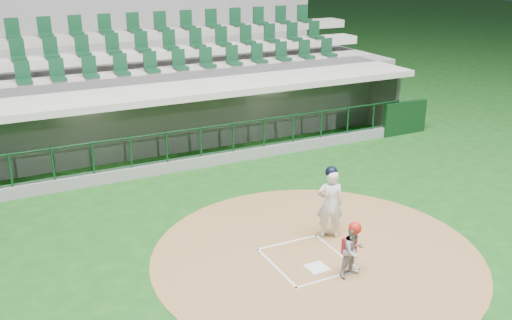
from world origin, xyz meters
The scene contains 8 objects.
ground centered at (0.00, 0.00, 0.00)m, with size 120.00×120.00×0.00m, color #134213.
dirt_circle centered at (0.30, -0.20, 0.01)m, with size 7.20×7.20×0.01m, color brown.
home_plate centered at (0.00, -0.70, 0.02)m, with size 0.43×0.43×0.02m, color white.
batter_box_chalk centered at (0.00, -0.30, 0.02)m, with size 1.55×1.80×0.01m.
dugout_structure centered at (0.04, 7.82, 0.97)m, with size 16.40×3.70×3.00m.
seating_deck centered at (0.00, 10.91, 1.42)m, with size 17.00×6.72×5.15m.
batter centered at (1.00, 0.39, 0.88)m, with size 0.89×0.95×1.73m.
catcher centered at (0.50, -1.24, 0.60)m, with size 0.60×0.50×1.20m.
Camera 1 is at (-5.73, -9.45, 6.22)m, focal length 40.00 mm.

